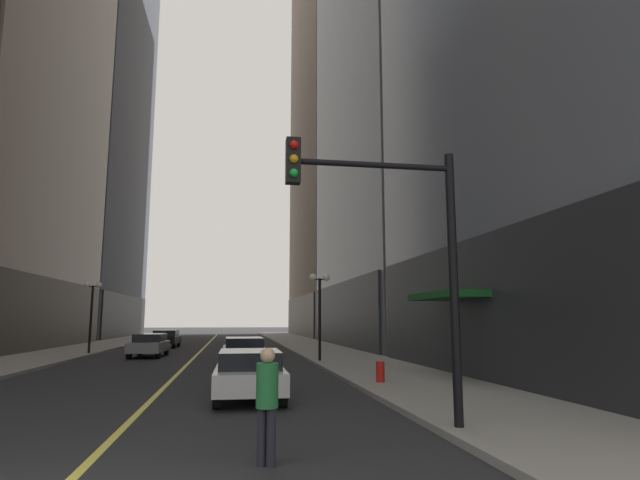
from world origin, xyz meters
TOP-DOWN VIEW (x-y plane):
  - ground_plane at (0.00, 35.00)m, footprint 200.00×200.00m
  - sidewalk_left at (-8.25, 35.00)m, footprint 4.50×78.00m
  - sidewalk_right at (8.25, 35.00)m, footprint 4.50×78.00m
  - lane_centre_stripe at (0.00, 35.00)m, footprint 0.16×70.00m
  - building_left_mid at (-15.53, 34.50)m, footprint 10.27×24.00m
  - building_left_far at (-16.32, 60.00)m, footprint 11.83×26.00m
  - building_right_far at (15.97, 60.00)m, footprint 11.12×26.00m
  - storefront_awning_right at (9.69, 11.72)m, footprint 1.60×4.07m
  - car_silver at (2.61, 8.79)m, footprint 1.88×4.32m
  - car_blue at (2.67, 19.08)m, footprint 2.00×4.70m
  - car_grey at (-2.62, 25.98)m, footprint 1.90×4.29m
  - car_black at (-2.96, 36.37)m, footprint 1.98×4.16m
  - pedestrian_in_green_parka at (2.66, 2.22)m, footprint 0.47×0.47m
  - traffic_light_near_right at (5.35, 3.71)m, footprint 3.43×0.35m
  - street_lamp_left_far at (-6.40, 27.88)m, footprint 1.06×0.36m
  - street_lamp_right_mid at (6.40, 19.88)m, footprint 1.06×0.36m
  - fire_hydrant_right at (6.90, 10.84)m, footprint 0.28×0.28m

SIDE VIEW (x-z plane):
  - ground_plane at x=0.00m, z-range 0.00..0.00m
  - lane_centre_stripe at x=0.00m, z-range 0.00..0.01m
  - sidewalk_left at x=-8.25m, z-range 0.00..0.15m
  - sidewalk_right at x=8.25m, z-range 0.00..0.15m
  - fire_hydrant_right at x=6.90m, z-range 0.00..0.80m
  - car_grey at x=-2.62m, z-range 0.06..1.38m
  - car_black at x=-2.96m, z-range 0.06..1.38m
  - car_silver at x=2.61m, z-range 0.06..1.38m
  - car_blue at x=2.67m, z-range 0.06..1.38m
  - pedestrian_in_green_parka at x=2.66m, z-range 0.15..1.88m
  - storefront_awning_right at x=9.69m, z-range 1.42..4.54m
  - street_lamp_left_far at x=-6.40m, z-range 1.04..5.47m
  - street_lamp_right_mid at x=6.40m, z-range 1.04..5.47m
  - traffic_light_near_right at x=5.35m, z-range 0.92..6.57m
  - building_left_mid at x=-15.53m, z-range -0.10..42.85m
  - building_left_far at x=-16.32m, z-range -0.09..74.95m
  - building_right_far at x=15.97m, z-range -0.10..75.35m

